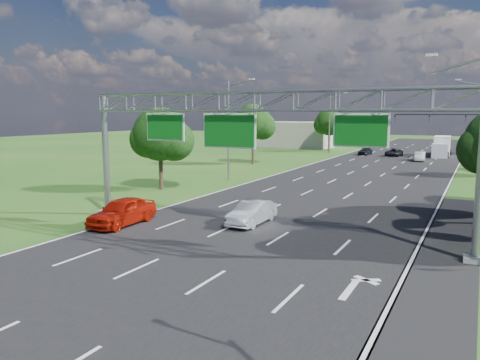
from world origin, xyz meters
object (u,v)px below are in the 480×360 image
Objects in this scene: sign_gantry at (258,112)px; box_truck at (442,147)px; traffic_signal at (454,124)px; silver_sedan at (252,213)px; red_coupe at (122,211)px.

box_truck is (5.38, 56.84, -5.39)m from sign_gantry.
silver_sedan is at bearing -99.43° from traffic_signal.
traffic_signal is 5.59m from box_truck.
sign_gantry is 57.35m from box_truck.
traffic_signal is 57.23m from red_coupe.
box_truck reaches higher than red_coupe.
sign_gantry reaches higher than traffic_signal.
red_coupe is at bearing -167.01° from sign_gantry.
traffic_signal is at bearing 81.23° from silver_sedan.
silver_sedan is at bearing 124.08° from sign_gantry.
sign_gantry is 1.92× the size of traffic_signal.
sign_gantry is at bearing -98.52° from box_truck.
sign_gantry is 6.61m from silver_sedan.
red_coupe is 60.34m from box_truck.
box_truck is at bearing 114.74° from traffic_signal.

